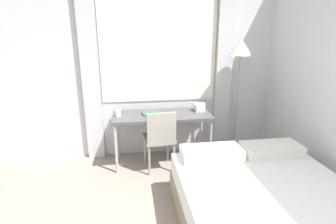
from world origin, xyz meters
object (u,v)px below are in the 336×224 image
object	(u,v)px
desk	(162,118)
bed	(277,224)
telephone	(199,107)
standing_lamp	(240,59)
book	(151,113)
desk_chair	(160,136)
mug	(118,114)

from	to	relation	value
desk	bed	bearing A→B (deg)	-66.46
desk	telephone	distance (m)	0.58
telephone	standing_lamp	bearing A→B (deg)	-5.69
telephone	book	world-z (taller)	telephone
desk_chair	standing_lamp	size ratio (longest dim) A/B	0.49
standing_lamp	telephone	world-z (taller)	standing_lamp
mug	book	bearing A→B (deg)	5.55
telephone	mug	distance (m)	1.18
standing_lamp	telephone	bearing A→B (deg)	174.31
standing_lamp	bed	bearing A→B (deg)	-100.20
desk_chair	telephone	world-z (taller)	desk_chair
mug	bed	bearing A→B (deg)	-51.76
desk	book	size ratio (longest dim) A/B	5.43
bed	book	size ratio (longest dim) A/B	8.10
mug	telephone	bearing A→B (deg)	5.04
desk	standing_lamp	xyz separation A→B (m)	(1.10, 0.03, 0.81)
standing_lamp	book	size ratio (longest dim) A/B	6.92
bed	book	world-z (taller)	book
bed	desk	bearing A→B (deg)	113.54
book	mug	xyz separation A→B (m)	(-0.45, -0.04, 0.03)
desk	telephone	size ratio (longest dim) A/B	8.00
telephone	mug	xyz separation A→B (m)	(-1.17, -0.10, -0.01)
book	standing_lamp	bearing A→B (deg)	0.25
desk_chair	bed	distance (m)	1.76
standing_lamp	book	distance (m)	1.46
desk_chair	mug	distance (m)	0.65
telephone	book	size ratio (longest dim) A/B	0.68
standing_lamp	mug	xyz separation A→B (m)	(-1.71, -0.05, -0.71)
desk_chair	book	bearing A→B (deg)	103.27
mug	desk_chair	bearing A→B (deg)	-22.55
book	mug	distance (m)	0.45
desk	mug	world-z (taller)	mug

